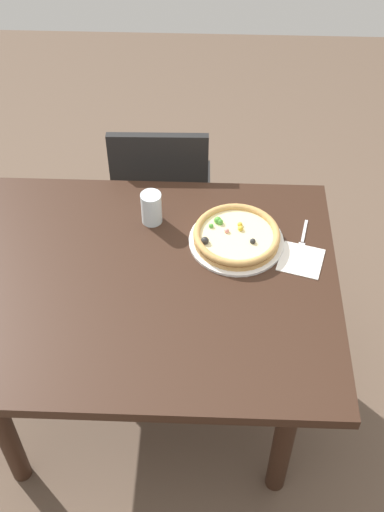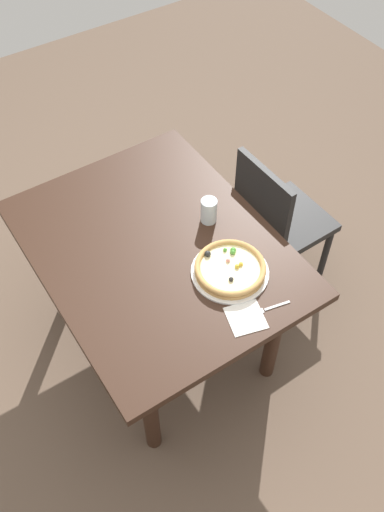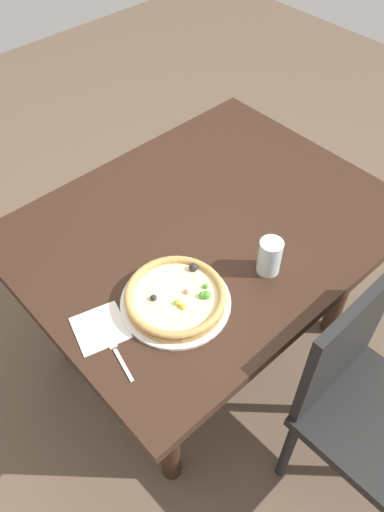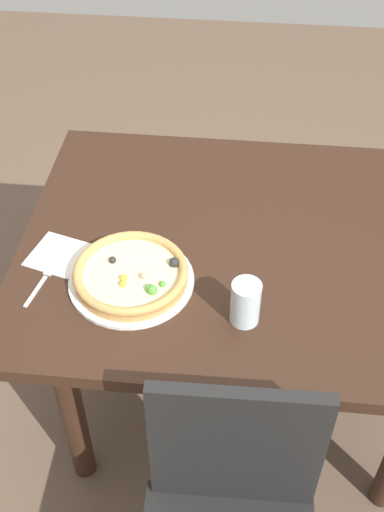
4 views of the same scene
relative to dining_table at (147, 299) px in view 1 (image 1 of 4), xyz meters
The scene contains 8 objects.
ground_plane 0.63m from the dining_table, ahead, with size 6.00×6.00×0.00m, color brown.
dining_table is the anchor object (origin of this frame).
chair_near 0.72m from the dining_table, 90.12° to the right, with size 0.41×0.41×0.87m.
plate 0.36m from the dining_table, 148.42° to the right, with size 0.32×0.32×0.01m, color white.
pizza 0.37m from the dining_table, 148.30° to the right, with size 0.29×0.29×0.05m.
fork 0.57m from the dining_table, 159.08° to the right, with size 0.05×0.16×0.00m.
drinking_glass 0.32m from the dining_table, 89.81° to the right, with size 0.07×0.07×0.12m, color silver.
napkin 0.53m from the dining_table, 168.46° to the right, with size 0.14×0.14×0.00m, color white.
Camera 1 is at (-0.20, 1.37, 2.31)m, focal length 45.64 mm.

